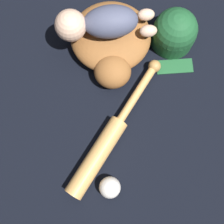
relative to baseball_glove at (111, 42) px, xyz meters
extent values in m
plane|color=black|center=(-0.04, 0.02, -0.05)|extent=(6.00, 6.00, 0.00)
ellipsoid|color=#935B2D|center=(0.00, -0.02, 0.00)|extent=(0.34, 0.33, 0.10)
ellipsoid|color=#935B2D|center=(-0.02, 0.11, 0.00)|extent=(0.15, 0.15, 0.10)
ellipsoid|color=#4C516B|center=(0.00, -0.02, 0.10)|extent=(0.20, 0.15, 0.10)
sphere|color=beige|center=(0.13, 0.01, 0.10)|extent=(0.10, 0.10, 0.10)
ellipsoid|color=beige|center=(-0.12, -0.03, 0.07)|extent=(0.07, 0.05, 0.04)
ellipsoid|color=beige|center=(-0.10, -0.08, 0.07)|extent=(0.07, 0.05, 0.04)
cylinder|color=tan|center=(-0.02, 0.40, -0.02)|extent=(0.17, 0.28, 0.06)
cylinder|color=tan|center=(-0.12, 0.16, -0.02)|extent=(0.12, 0.22, 0.03)
sphere|color=#B68649|center=(-0.16, 0.06, -0.02)|extent=(0.04, 0.04, 0.04)
sphere|color=white|center=(-0.08, 0.49, -0.02)|extent=(0.07, 0.07, 0.07)
cylinder|color=#1E562D|center=(-0.21, -0.07, -0.01)|extent=(0.15, 0.15, 0.07)
sphere|color=#1E562D|center=(-0.21, -0.07, 0.03)|extent=(0.15, 0.15, 0.15)
cube|color=#1E562D|center=(-0.24, 0.03, -0.05)|extent=(0.14, 0.08, 0.01)
camera|label=1|loc=(-0.08, 0.49, 1.00)|focal=50.00mm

